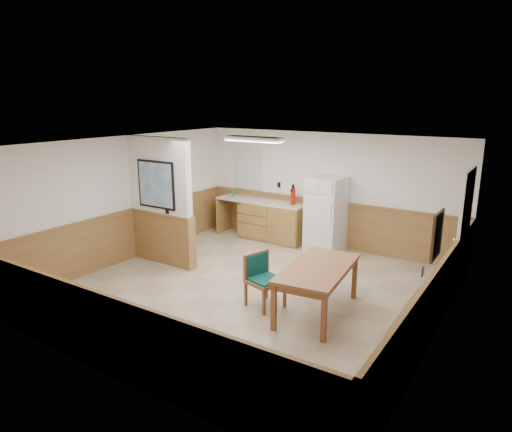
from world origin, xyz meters
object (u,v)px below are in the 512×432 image
Objects in this scene: fire_extinguisher at (293,196)px; soap_bottle at (234,192)px; dining_bench at (417,317)px; dining_chair at (261,275)px; dining_table at (318,272)px; refrigerator at (326,214)px.

fire_extinguisher is 2.33× the size of soap_bottle.
dining_chair reaches higher than dining_bench.
dining_chair is at bearing -172.53° from dining_table.
dining_table is at bearing 179.07° from dining_bench.
dining_bench is 2.38m from dining_chair.
refrigerator is 8.27× the size of soap_bottle.
fire_extinguisher is (-1.12, 3.08, 0.61)m from dining_chair.
refrigerator is at bearing 105.87° from dining_table.
dining_chair reaches higher than dining_table.
dining_table is at bearing -64.14° from refrigerator.
refrigerator is 3.02m from dining_table.
soap_bottle is at bearing 148.60° from dining_chair.
fire_extinguisher is (-1.99, 2.86, 0.44)m from dining_table.
refrigerator is 3.56× the size of fire_extinguisher.
dining_table is 0.91m from dining_chair.
soap_bottle is at bearing 167.80° from fire_extinguisher.
refrigerator is at bearing -2.00° from soap_bottle.
refrigerator reaches higher than dining_bench.
dining_chair is 1.88× the size of fire_extinguisher.
fire_extinguisher is 1.64m from soap_bottle.
dining_bench is 8.34× the size of soap_bottle.
dining_chair is at bearing -48.33° from soap_bottle.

